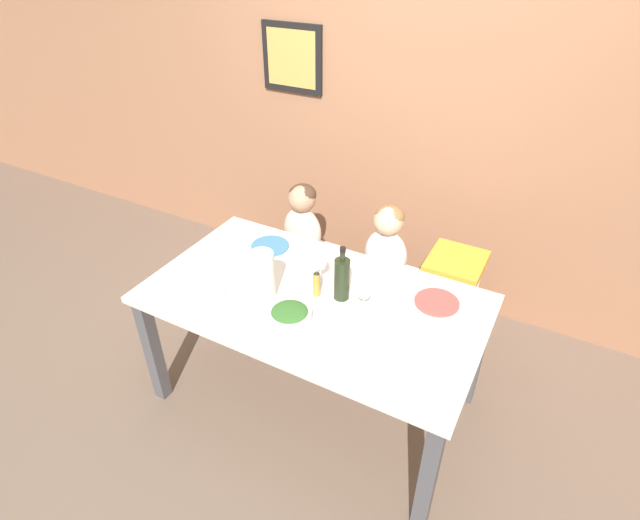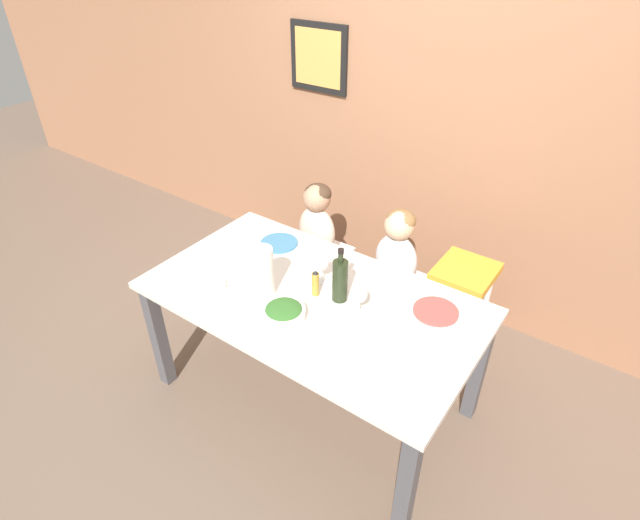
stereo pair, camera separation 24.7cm
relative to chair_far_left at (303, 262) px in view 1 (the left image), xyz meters
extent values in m
plane|color=#705B4C|center=(0.47, -0.70, -0.38)|extent=(14.00, 14.00, 0.00)
cube|color=#9E6B4C|center=(0.47, 0.59, 0.97)|extent=(10.00, 0.06, 2.70)
cube|color=black|center=(-0.38, 0.55, 1.19)|extent=(0.45, 0.02, 0.44)
cube|color=gold|center=(-0.38, 0.54, 1.19)|extent=(0.37, 0.00, 0.36)
cube|color=silver|center=(0.47, -0.70, 0.35)|extent=(1.70, 0.95, 0.03)
cube|color=#4C4C51|center=(-0.32, -1.11, -0.02)|extent=(0.07, 0.07, 0.71)
cube|color=#4C4C51|center=(1.26, -1.11, -0.02)|extent=(0.07, 0.07, 0.71)
cube|color=#4C4C51|center=(-0.32, -0.29, -0.02)|extent=(0.07, 0.07, 0.71)
cube|color=#4C4C51|center=(1.26, -0.29, -0.02)|extent=(0.07, 0.07, 0.71)
cylinder|color=silver|center=(-0.14, -0.14, -0.18)|extent=(0.04, 0.04, 0.40)
cylinder|color=silver|center=(0.14, -0.14, -0.18)|extent=(0.04, 0.04, 0.40)
cylinder|color=silver|center=(-0.14, 0.14, -0.18)|extent=(0.04, 0.04, 0.40)
cylinder|color=silver|center=(0.14, 0.14, -0.18)|extent=(0.04, 0.04, 0.40)
cube|color=white|center=(0.00, 0.00, 0.05)|extent=(0.36, 0.41, 0.05)
cylinder|color=silver|center=(0.45, -0.14, -0.18)|extent=(0.04, 0.04, 0.40)
cylinder|color=silver|center=(0.73, -0.14, -0.18)|extent=(0.04, 0.04, 0.40)
cylinder|color=silver|center=(0.45, 0.14, -0.18)|extent=(0.04, 0.04, 0.40)
cylinder|color=silver|center=(0.73, 0.14, -0.18)|extent=(0.04, 0.04, 0.40)
cube|color=white|center=(0.59, 0.00, 0.05)|extent=(0.36, 0.41, 0.05)
cylinder|color=silver|center=(0.90, -0.12, -0.03)|extent=(0.04, 0.04, 0.69)
cylinder|color=silver|center=(1.13, -0.12, -0.03)|extent=(0.04, 0.04, 0.69)
cylinder|color=silver|center=(0.90, 0.12, -0.03)|extent=(0.04, 0.04, 0.69)
cylinder|color=silver|center=(1.13, 0.12, -0.03)|extent=(0.04, 0.04, 0.69)
cube|color=gold|center=(1.02, 0.00, 0.33)|extent=(0.31, 0.34, 0.05)
ellipsoid|color=beige|center=(0.00, 0.00, 0.25)|extent=(0.27, 0.15, 0.35)
sphere|color=tan|center=(0.00, 0.00, 0.49)|extent=(0.18, 0.18, 0.18)
ellipsoid|color=#473323|center=(0.00, 0.01, 0.52)|extent=(0.18, 0.17, 0.13)
ellipsoid|color=silver|center=(0.59, 0.00, 0.25)|extent=(0.27, 0.15, 0.35)
sphere|color=#D6AD89|center=(0.59, 0.00, 0.49)|extent=(0.18, 0.18, 0.18)
ellipsoid|color=olive|center=(0.59, 0.01, 0.52)|extent=(0.18, 0.17, 0.13)
cylinder|color=#232D19|center=(0.60, -0.64, 0.48)|extent=(0.08, 0.08, 0.22)
cylinder|color=#232D19|center=(0.60, -0.64, 0.63)|extent=(0.03, 0.03, 0.07)
cylinder|color=black|center=(0.60, -0.64, 0.66)|extent=(0.03, 0.03, 0.02)
cylinder|color=white|center=(0.26, -0.82, 0.50)|extent=(0.12, 0.12, 0.26)
cylinder|color=white|center=(0.74, -0.68, 0.37)|extent=(0.06, 0.06, 0.00)
cylinder|color=white|center=(0.74, -0.68, 0.41)|extent=(0.01, 0.01, 0.07)
ellipsoid|color=white|center=(0.74, -0.68, 0.49)|extent=(0.07, 0.07, 0.09)
cylinder|color=white|center=(0.45, -0.57, 0.37)|extent=(0.06, 0.06, 0.00)
cylinder|color=white|center=(0.45, -0.57, 0.41)|extent=(0.01, 0.01, 0.07)
ellipsoid|color=white|center=(0.45, -0.57, 0.49)|extent=(0.07, 0.07, 0.09)
cylinder|color=white|center=(0.47, -0.92, 0.40)|extent=(0.21, 0.21, 0.06)
ellipsoid|color=#336628|center=(0.47, -0.92, 0.43)|extent=(0.18, 0.18, 0.04)
cylinder|color=silver|center=(-0.02, -0.97, 0.38)|extent=(0.22, 0.22, 0.01)
cylinder|color=teal|center=(0.03, -0.42, 0.38)|extent=(0.22, 0.22, 0.01)
cylinder|color=#D14C47|center=(1.04, -0.46, 0.38)|extent=(0.22, 0.22, 0.01)
cylinder|color=#BC8E33|center=(0.48, -0.68, 0.44)|extent=(0.04, 0.04, 0.13)
cone|color=black|center=(0.48, -0.68, 0.51)|extent=(0.03, 0.03, 0.02)
camera|label=1|loc=(1.45, -2.42, 1.95)|focal=28.00mm
camera|label=2|loc=(1.66, -2.29, 1.95)|focal=28.00mm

